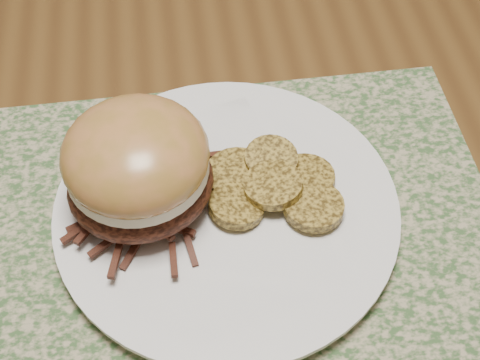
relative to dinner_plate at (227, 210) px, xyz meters
name	(u,v)px	position (x,y,z in m)	size (l,w,h in m)	color
placemat	(223,235)	(0.00, -0.02, -0.01)	(0.45, 0.33, 0.00)	#37582D
dinner_plate	(227,210)	(0.00, 0.00, 0.00)	(0.26, 0.26, 0.02)	white
pork_sandwich	(138,167)	(-0.06, 0.01, 0.05)	(0.15, 0.14, 0.09)	black
roasted_potatoes	(273,184)	(0.04, 0.01, 0.02)	(0.12, 0.12, 0.03)	olive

